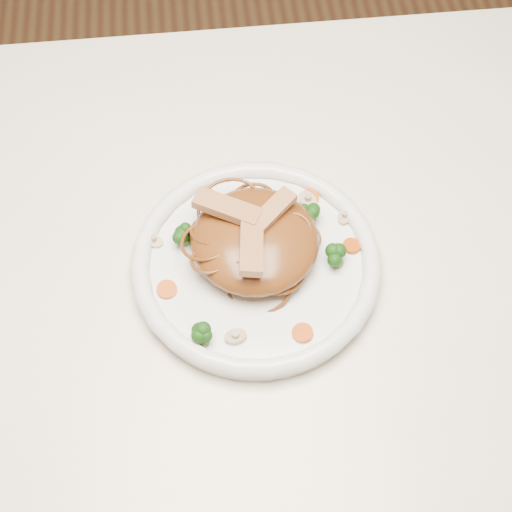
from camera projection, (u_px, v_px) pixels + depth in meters
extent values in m
plane|color=#57321E|center=(244.00, 477.00, 1.44)|extent=(4.00, 4.00, 0.00)
cube|color=beige|center=(234.00, 293.00, 0.82)|extent=(1.20, 0.80, 0.04)
cylinder|color=white|center=(256.00, 267.00, 0.80)|extent=(0.34, 0.34, 0.02)
ellipsoid|color=brown|center=(255.00, 240.00, 0.78)|extent=(0.15, 0.15, 0.04)
cube|color=tan|center=(272.00, 211.00, 0.77)|extent=(0.06, 0.06, 0.01)
cube|color=tan|center=(227.00, 208.00, 0.77)|extent=(0.07, 0.06, 0.01)
cube|color=tan|center=(251.00, 245.00, 0.75)|extent=(0.03, 0.07, 0.01)
cylinder|color=#C34707|center=(310.00, 197.00, 0.84)|extent=(0.02, 0.02, 0.00)
cylinder|color=#C34707|center=(167.00, 290.00, 0.78)|extent=(0.02, 0.02, 0.00)
cylinder|color=#C34707|center=(352.00, 246.00, 0.80)|extent=(0.02, 0.02, 0.00)
cylinder|color=#C34707|center=(208.00, 198.00, 0.84)|extent=(0.02, 0.02, 0.00)
cylinder|color=#C34707|center=(302.00, 333.00, 0.75)|extent=(0.03, 0.03, 0.00)
cylinder|color=tan|center=(236.00, 337.00, 0.75)|extent=(0.03, 0.03, 0.01)
cylinder|color=tan|center=(345.00, 217.00, 0.82)|extent=(0.03, 0.03, 0.01)
cylinder|color=tan|center=(154.00, 241.00, 0.81)|extent=(0.03, 0.03, 0.01)
cylinder|color=tan|center=(308.00, 200.00, 0.84)|extent=(0.03, 0.03, 0.01)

